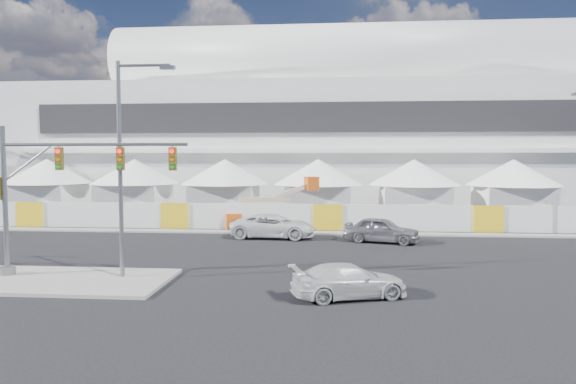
# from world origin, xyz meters

# --- Properties ---
(ground) EXTENTS (160.00, 160.00, 0.00)m
(ground) POSITION_xyz_m (0.00, 0.00, 0.00)
(ground) COLOR black
(ground) RESTS_ON ground
(median_island) EXTENTS (10.00, 5.00, 0.15)m
(median_island) POSITION_xyz_m (-6.00, -3.00, 0.07)
(median_island) COLOR gray
(median_island) RESTS_ON ground
(far_curb) EXTENTS (80.00, 1.20, 0.12)m
(far_curb) POSITION_xyz_m (20.00, 12.50, 0.06)
(far_curb) COLOR gray
(far_curb) RESTS_ON ground
(stadium) EXTENTS (80.00, 24.80, 21.98)m
(stadium) POSITION_xyz_m (8.71, 41.50, 9.45)
(stadium) COLOR silver
(stadium) RESTS_ON ground
(tent_row) EXTENTS (53.40, 8.40, 5.40)m
(tent_row) POSITION_xyz_m (0.50, 24.00, 3.15)
(tent_row) COLOR white
(tent_row) RESTS_ON ground
(hoarding_fence) EXTENTS (70.00, 0.25, 2.00)m
(hoarding_fence) POSITION_xyz_m (6.00, 14.50, 1.00)
(hoarding_fence) COLOR white
(hoarding_fence) RESTS_ON ground
(sedan_silver) EXTENTS (3.29, 5.27, 1.67)m
(sedan_silver) POSITION_xyz_m (9.62, 9.12, 0.84)
(sedan_silver) COLOR #98999D
(sedan_silver) RESTS_ON ground
(pickup_curb) EXTENTS (3.09, 6.08, 1.65)m
(pickup_curb) POSITION_xyz_m (2.28, 10.41, 0.82)
(pickup_curb) COLOR silver
(pickup_curb) RESTS_ON ground
(pickup_near) EXTENTS (3.26, 5.06, 1.36)m
(pickup_near) POSITION_xyz_m (7.05, -4.40, 0.68)
(pickup_near) COLOR silver
(pickup_near) RESTS_ON ground
(lot_car_a) EXTENTS (3.26, 5.32, 1.66)m
(lot_car_a) POSITION_xyz_m (14.10, 18.24, 0.83)
(lot_car_a) COLOR white
(lot_car_a) RESTS_ON ground
(lot_car_c) EXTENTS (4.15, 5.66, 1.52)m
(lot_car_c) POSITION_xyz_m (-12.88, 17.90, 0.76)
(lot_car_c) COLOR silver
(lot_car_c) RESTS_ON ground
(traffic_mast) EXTENTS (9.02, 0.67, 6.93)m
(traffic_mast) POSITION_xyz_m (-6.80, -2.40, 4.01)
(traffic_mast) COLOR slate
(traffic_mast) RESTS_ON median_island
(streetlight_median) EXTENTS (2.71, 0.27, 9.80)m
(streetlight_median) POSITION_xyz_m (-3.02, -2.28, 5.78)
(streetlight_median) COLOR gray
(streetlight_median) RESTS_ON median_island
(boom_lift) EXTENTS (8.15, 3.17, 3.99)m
(boom_lift) POSITION_xyz_m (0.49, 15.50, 1.07)
(boom_lift) COLOR #E55B15
(boom_lift) RESTS_ON ground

